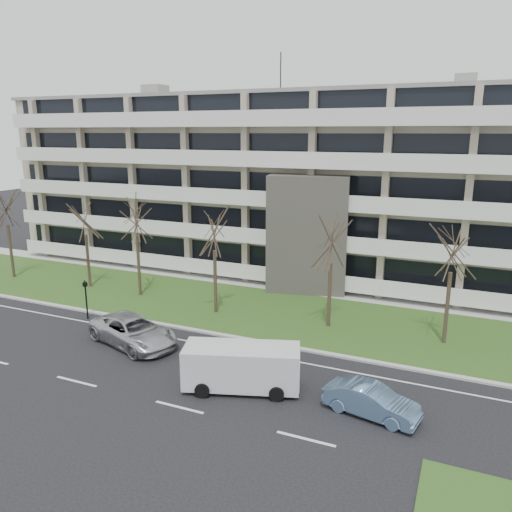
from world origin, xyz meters
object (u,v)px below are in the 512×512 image
at_px(pedestrian_signal, 86,295).
at_px(blue_sedan, 371,401).
at_px(white_van, 243,364).
at_px(silver_pickup, 133,331).

bearing_deg(pedestrian_signal, blue_sedan, -17.73).
bearing_deg(blue_sedan, white_van, 102.20).
relative_size(blue_sedan, pedestrian_signal, 1.58).
relative_size(white_van, pedestrian_signal, 2.22).
bearing_deg(blue_sedan, pedestrian_signal, 89.18).
bearing_deg(pedestrian_signal, silver_pickup, -27.47).
relative_size(silver_pickup, pedestrian_signal, 2.24).
bearing_deg(white_van, blue_sedan, -17.21).
height_order(silver_pickup, white_van, white_van).
xyz_separation_m(white_van, pedestrian_signal, (-13.43, 4.27, 0.40)).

